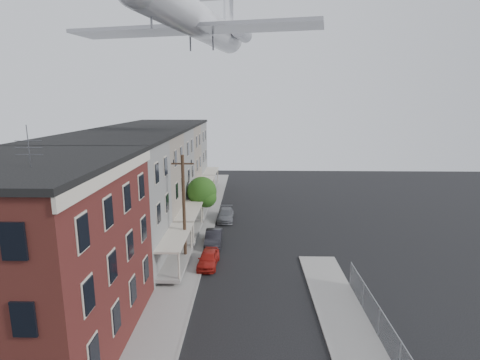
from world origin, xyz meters
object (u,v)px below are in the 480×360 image
at_px(utility_pole, 184,208).
at_px(car_far, 226,215).
at_px(street_tree, 203,193).
at_px(car_near, 208,258).
at_px(car_mid, 213,238).
at_px(airplane, 200,22).

height_order(utility_pole, car_far, utility_pole).
distance_m(street_tree, car_far, 3.88).
height_order(car_near, car_mid, car_mid).
xyz_separation_m(utility_pole, street_tree, (0.33, 9.92, -1.22)).
xyz_separation_m(car_near, airplane, (-1.38, 8.83, 19.74)).
height_order(utility_pole, car_mid, utility_pole).
relative_size(street_tree, car_far, 1.20).
xyz_separation_m(utility_pole, car_mid, (2.00, 3.71, -3.99)).
distance_m(utility_pole, street_tree, 10.00).
xyz_separation_m(utility_pole, car_far, (2.67, 11.18, -4.05)).
xyz_separation_m(street_tree, airplane, (0.29, -1.88, 16.93)).
bearing_deg(utility_pole, car_mid, 61.66).
relative_size(utility_pole, car_far, 2.08).
relative_size(car_near, car_far, 0.87).
bearing_deg(car_far, car_mid, -95.54).
distance_m(car_near, car_mid, 4.50).
distance_m(car_far, airplane, 20.10).
relative_size(car_near, car_mid, 0.91).
bearing_deg(car_mid, car_near, -90.85).
relative_size(street_tree, car_near, 1.38).
distance_m(utility_pole, car_mid, 5.80).
relative_size(street_tree, airplane, 0.20).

